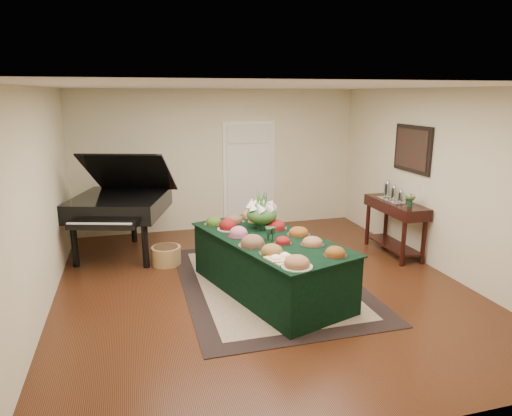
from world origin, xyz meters
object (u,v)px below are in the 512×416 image
object	(u,v)px
buffet_table	(270,265)
floral_centerpiece	(262,210)
mahogany_sideboard	(395,213)
grand_piano	(120,204)

from	to	relation	value
buffet_table	floral_centerpiece	xyz separation A→B (m)	(0.02, 0.44, 0.64)
buffet_table	floral_centerpiece	bearing A→B (deg)	87.82
floral_centerpiece	mahogany_sideboard	xyz separation A→B (m)	(2.44, 0.48, -0.33)
buffet_table	grand_piano	bearing A→B (deg)	132.52
mahogany_sideboard	grand_piano	bearing A→B (deg)	165.05
buffet_table	mahogany_sideboard	bearing A→B (deg)	20.52
floral_centerpiece	grand_piano	bearing A→B (deg)	139.55
floral_centerpiece	grand_piano	xyz separation A→B (m)	(-1.93, 1.64, -0.16)
floral_centerpiece	mahogany_sideboard	world-z (taller)	floral_centerpiece
buffet_table	mahogany_sideboard	xyz separation A→B (m)	(2.45, 0.92, 0.31)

